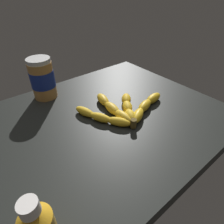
# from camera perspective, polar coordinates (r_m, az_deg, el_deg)

# --- Properties ---
(ground_plane) EXTENTS (0.87, 0.67, 0.05)m
(ground_plane) POSITION_cam_1_polar(r_m,az_deg,el_deg) (0.66, -4.10, -3.68)
(ground_plane) COLOR black
(banana_bunch) EXTENTS (0.32, 0.23, 0.03)m
(banana_bunch) POSITION_cam_1_polar(r_m,az_deg,el_deg) (0.67, 3.35, 0.89)
(banana_bunch) COLOR yellow
(banana_bunch) RESTS_ON ground_plane
(peanut_butter_jar) EXTENTS (0.09, 0.09, 0.16)m
(peanut_butter_jar) POSITION_cam_1_polar(r_m,az_deg,el_deg) (0.78, -20.21, 9.42)
(peanut_butter_jar) COLOR #BF8442
(peanut_butter_jar) RESTS_ON ground_plane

